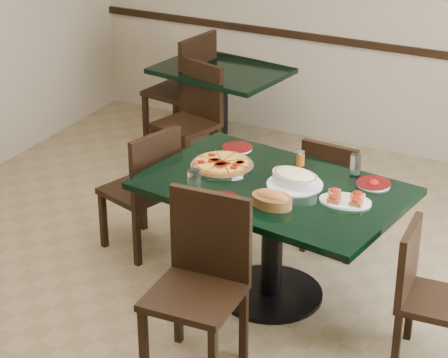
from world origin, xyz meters
The scene contains 20 objects.
floor centered at (0.00, 0.00, 0.00)m, with size 5.50×5.50×0.00m, color olive.
main_table centered at (0.28, 0.27, 0.57)m, with size 1.61×1.15×0.75m.
back_table centered at (-0.98, 2.05, 0.52)m, with size 1.10×0.87×0.75m.
chair_far centered at (0.41, 0.94, 0.45)m, with size 0.40×0.40×0.81m.
chair_near centered at (0.21, -0.49, 0.55)m, with size 0.48×0.48×0.98m.
chair_right centered at (1.25, 0.07, 0.44)m, with size 0.39×0.39×0.80m.
chair_left centered at (-0.68, 0.40, 0.49)m, with size 0.51×0.51×0.87m.
back_chair_near centered at (-1.02, 1.64, 0.50)m, with size 0.51×0.51×0.89m.
back_chair_left centered at (-1.31, 2.08, 0.56)m, with size 0.53×0.53×0.99m.
pepperoni_pizza centered at (-0.11, 0.37, 0.77)m, with size 0.39×0.39×0.04m.
lasagna_casserole centered at (0.39, 0.33, 0.80)m, with size 0.33×0.33×0.09m.
bread_basket centered at (0.38, 0.03, 0.79)m, with size 0.25×0.18×0.10m.
bruschetta_platter centered at (0.72, 0.25, 0.77)m, with size 0.32×0.24×0.05m.
side_plate_near centered at (0.11, -0.04, 0.76)m, with size 0.20×0.20×0.02m.
side_plate_far_r centered at (0.79, 0.54, 0.76)m, with size 0.20×0.20×0.03m.
side_plate_far_l centered at (-0.15, 0.65, 0.76)m, with size 0.19×0.19×0.02m.
napkin_setting centered at (0.12, -0.11, 0.75)m, with size 0.14×0.14×0.01m.
water_glass_a centered at (0.65, 0.60, 0.82)m, with size 0.06×0.06×0.14m, color white.
water_glass_b centered at (-0.06, -0.07, 0.83)m, with size 0.08×0.08×0.16m, color white.
pepper_shaker centered at (0.31, 0.60, 0.80)m, with size 0.05×0.05×0.09m.
Camera 1 is at (2.09, -3.91, 2.94)m, focal length 70.00 mm.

